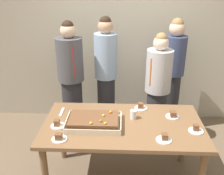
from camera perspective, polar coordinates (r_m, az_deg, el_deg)
name	(u,v)px	position (r m, az deg, el deg)	size (l,w,h in m)	color
interior_back_panel	(124,27)	(4.04, 2.66, 13.20)	(8.00, 0.12, 3.00)	#B2A893
party_table	(123,131)	(2.82, 2.40, -9.50)	(1.70, 0.92, 0.77)	brown
sheet_cake	(94,121)	(2.73, -4.04, -7.46)	(0.58, 0.40, 0.11)	beige
plated_slice_near_left	(196,130)	(2.77, 18.10, -8.84)	(0.15, 0.15, 0.07)	white
plated_slice_near_right	(141,107)	(3.07, 6.38, -4.26)	(0.15, 0.15, 0.07)	white
plated_slice_far_left	(59,138)	(2.56, -11.64, -10.87)	(0.15, 0.15, 0.07)	white
plated_slice_far_right	(164,138)	(2.55, 11.50, -10.98)	(0.15, 0.15, 0.07)	white
plated_slice_center_front	(57,124)	(2.77, -12.00, -7.97)	(0.15, 0.15, 0.07)	white
plated_slice_center_back	(173,115)	(2.96, 13.32, -5.99)	(0.15, 0.15, 0.07)	white
drink_cup_nearest	(133,114)	(2.85, 4.74, -5.98)	(0.07, 0.07, 0.10)	white
cake_server_utensil	(62,112)	(3.04, -11.06, -5.33)	(0.03, 0.20, 0.01)	silver
person_serving_front	(157,90)	(3.49, 10.04, -0.51)	(0.34, 0.34, 1.58)	#28282D
person_green_shirt_behind	(106,75)	(3.71, -1.36, 2.88)	(0.32, 0.32, 1.74)	#28282D
person_striped_tie_right	(71,81)	(3.60, -9.01, 1.40)	(0.36, 0.36, 1.71)	#28282D
person_left_edge_reaching	(173,74)	(3.88, 13.28, 2.97)	(0.32, 0.32, 1.70)	#28282D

